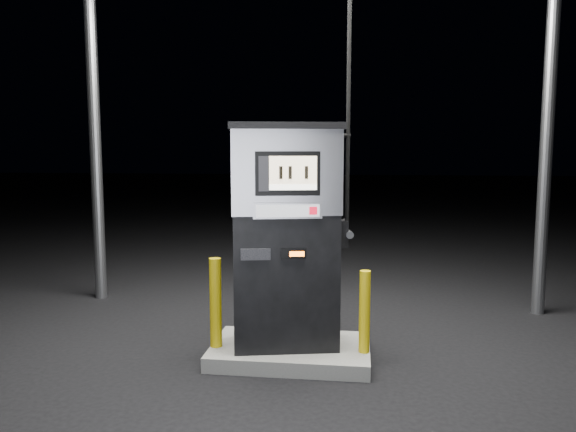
# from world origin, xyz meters

# --- Properties ---
(ground) EXTENTS (80.00, 80.00, 0.00)m
(ground) POSITION_xyz_m (0.00, 0.00, 0.00)
(ground) COLOR black
(ground) RESTS_ON ground
(pump_island) EXTENTS (1.60, 1.00, 0.15)m
(pump_island) POSITION_xyz_m (0.00, 0.00, 0.07)
(pump_island) COLOR #61625D
(pump_island) RESTS_ON ground
(fuel_dispenser) EXTENTS (1.28, 0.87, 4.62)m
(fuel_dispenser) POSITION_xyz_m (-0.05, -0.00, 1.29)
(fuel_dispenser) COLOR black
(fuel_dispenser) RESTS_ON pump_island
(bollard_left) EXTENTS (0.12, 0.12, 0.90)m
(bollard_left) POSITION_xyz_m (-0.74, -0.14, 0.60)
(bollard_left) COLOR gold
(bollard_left) RESTS_ON pump_island
(bollard_right) EXTENTS (0.12, 0.12, 0.81)m
(bollard_right) POSITION_xyz_m (0.74, -0.12, 0.56)
(bollard_right) COLOR gold
(bollard_right) RESTS_ON pump_island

